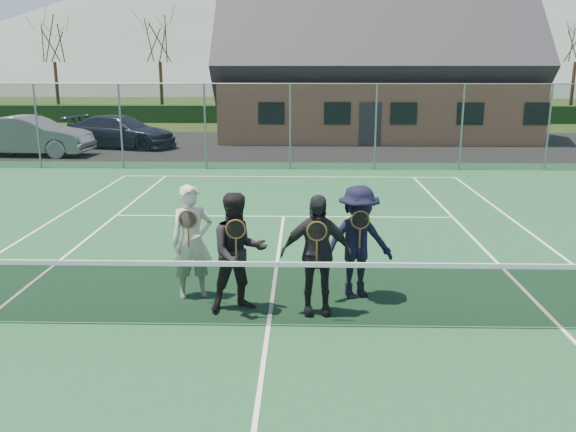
% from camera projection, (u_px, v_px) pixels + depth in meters
% --- Properties ---
extents(ground, '(220.00, 220.00, 0.00)m').
position_uv_depth(ground, '(293.00, 146.00, 28.06)').
color(ground, '#284117').
rests_on(ground, ground).
extents(court_surface, '(30.00, 30.00, 0.02)m').
position_uv_depth(court_surface, '(269.00, 326.00, 8.65)').
color(court_surface, '#1C4C2B').
rests_on(court_surface, ground).
extents(tarmac_carpark, '(40.00, 12.00, 0.01)m').
position_uv_depth(tarmac_carpark, '(207.00, 146.00, 28.16)').
color(tarmac_carpark, black).
rests_on(tarmac_carpark, ground).
extents(hedge_row, '(40.00, 1.20, 1.10)m').
position_uv_depth(hedge_row, '(297.00, 114.00, 39.58)').
color(hedge_row, black).
rests_on(hedge_row, ground).
extents(hill_west, '(110.00, 110.00, 18.00)m').
position_uv_depth(hill_west, '(148.00, 32.00, 99.32)').
color(hill_west, '#55665B').
rests_on(hill_west, ground).
extents(hill_centre, '(120.00, 120.00, 22.00)m').
position_uv_depth(hill_centre, '(426.00, 18.00, 97.70)').
color(hill_centre, slate).
rests_on(hill_centre, ground).
extents(car_b, '(5.00, 2.01, 1.62)m').
position_uv_depth(car_b, '(31.00, 136.00, 24.88)').
color(car_b, gray).
rests_on(car_b, ground).
extents(car_c, '(5.35, 3.21, 1.45)m').
position_uv_depth(car_c, '(121.00, 132.00, 27.30)').
color(car_c, '#1A1E35').
rests_on(car_c, ground).
extents(court_markings, '(11.03, 23.83, 0.01)m').
position_uv_depth(court_markings, '(269.00, 325.00, 8.65)').
color(court_markings, white).
rests_on(court_markings, court_surface).
extents(tennis_net, '(11.68, 0.08, 1.10)m').
position_uv_depth(tennis_net, '(268.00, 291.00, 8.53)').
color(tennis_net, slate).
rests_on(tennis_net, ground).
extents(perimeter_fence, '(30.07, 0.07, 3.02)m').
position_uv_depth(perimeter_fence, '(290.00, 127.00, 21.39)').
color(perimeter_fence, slate).
rests_on(perimeter_fence, ground).
extents(clubhouse, '(15.60, 8.20, 7.70)m').
position_uv_depth(clubhouse, '(374.00, 58.00, 30.89)').
color(clubhouse, '#9E6B4C').
rests_on(clubhouse, ground).
extents(tree_a, '(3.20, 3.20, 7.77)m').
position_uv_depth(tree_a, '(52.00, 31.00, 39.69)').
color(tree_a, '#3D2216').
rests_on(tree_a, ground).
extents(tree_b, '(3.20, 3.20, 7.77)m').
position_uv_depth(tree_b, '(159.00, 31.00, 39.52)').
color(tree_b, '#332312').
rests_on(tree_b, ground).
extents(tree_c, '(3.20, 3.20, 7.77)m').
position_uv_depth(tree_c, '(328.00, 31.00, 39.24)').
color(tree_c, '#3D2816').
rests_on(tree_c, ground).
extents(tree_d, '(3.20, 3.20, 7.77)m').
position_uv_depth(tree_d, '(484.00, 31.00, 38.99)').
color(tree_d, '#332312').
rests_on(tree_d, ground).
extents(player_a, '(0.76, 0.63, 1.80)m').
position_uv_depth(player_a, '(192.00, 242.00, 9.54)').
color(player_a, beige).
rests_on(player_a, court_surface).
extents(player_b, '(1.06, 0.94, 1.80)m').
position_uv_depth(player_b, '(238.00, 252.00, 9.00)').
color(player_b, black).
rests_on(player_b, court_surface).
extents(player_c, '(1.08, 0.53, 1.80)m').
position_uv_depth(player_c, '(316.00, 255.00, 8.89)').
color(player_c, black).
rests_on(player_c, court_surface).
extents(player_d, '(1.32, 1.02, 1.80)m').
position_uv_depth(player_d, '(358.00, 242.00, 9.51)').
color(player_d, black).
rests_on(player_d, court_surface).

